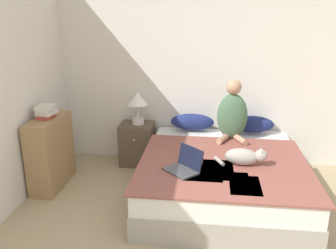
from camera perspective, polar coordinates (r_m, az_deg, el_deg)
wall_back at (r=4.71m, az=8.10°, el=8.87°), size 5.18×0.05×2.55m
bed at (r=4.01m, az=8.63°, el=-8.30°), size 1.75×1.95×0.49m
pillow_near at (r=4.67m, az=3.92°, el=0.41°), size 0.57×0.22×0.22m
pillow_far at (r=4.69m, az=13.25°, el=0.07°), size 0.57×0.22×0.22m
person_sitting at (r=4.36m, az=10.28°, el=1.69°), size 0.37×0.36×0.73m
cat_tabby at (r=3.70m, az=12.20°, el=-5.03°), size 0.53×0.21×0.19m
laptop_open at (r=3.51m, az=2.59°, el=-6.67°), size 0.42×0.42×0.23m
nightstand at (r=4.81m, az=-4.97°, el=-3.10°), size 0.44×0.39×0.56m
table_lamp at (r=4.64m, az=-4.91°, el=3.62°), size 0.26×0.26×0.43m
bookshelf at (r=4.37m, az=-18.29°, el=-4.25°), size 0.28×0.72×0.84m
book_stack_top at (r=4.22m, az=-18.99°, el=2.03°), size 0.22×0.25×0.15m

